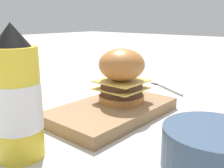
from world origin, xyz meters
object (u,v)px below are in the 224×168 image
at_px(serving_board, 112,111).
at_px(side_bowl, 212,148).
at_px(spoon, 161,85).
at_px(ketchup_bottle, 17,100).
at_px(burger, 122,75).

bearing_deg(serving_board, side_bowl, 75.04).
bearing_deg(spoon, side_bowl, 158.58).
distance_m(ketchup_bottle, side_bowl, 0.30).
distance_m(ketchup_bottle, spoon, 0.56).
bearing_deg(spoon, serving_board, 129.90).
xyz_separation_m(ketchup_bottle, spoon, (-0.55, -0.06, -0.09)).
xyz_separation_m(burger, spoon, (-0.28, -0.06, -0.09)).
bearing_deg(ketchup_bottle, side_bowl, 123.46).
bearing_deg(burger, spoon, -168.67).
bearing_deg(ketchup_bottle, serving_board, -178.82).
relative_size(burger, spoon, 0.75).
distance_m(side_bowl, spoon, 0.49).
relative_size(ketchup_bottle, side_bowl, 1.44).
distance_m(serving_board, side_bowl, 0.26).
bearing_deg(side_bowl, burger, -112.30).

